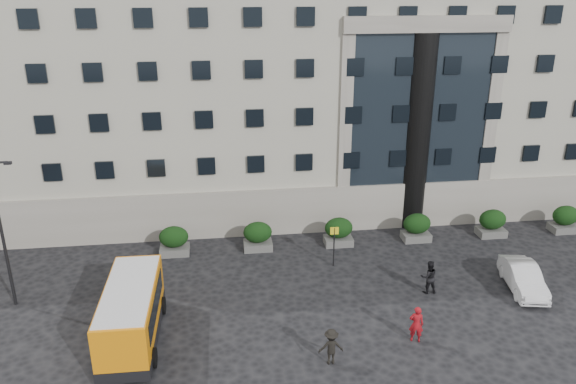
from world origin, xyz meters
The scene contains 18 objects.
ground centered at (0.00, 0.00, 0.00)m, with size 120.00×120.00×0.00m, color black.
civic_building centered at (6.00, 22.00, 9.00)m, with size 44.00×24.00×18.00m, color #A6A292.
entrance_column centered at (12.00, 10.30, 6.50)m, with size 1.80×1.80×13.00m, color black.
hedge_a centered at (-4.00, 7.80, 0.93)m, with size 1.80×1.26×1.84m.
hedge_b centered at (1.20, 7.80, 0.93)m, with size 1.80×1.26×1.84m.
hedge_c centered at (6.40, 7.80, 0.93)m, with size 1.80×1.26×1.84m.
hedge_d centered at (11.60, 7.80, 0.93)m, with size 1.80×1.26×1.84m.
hedge_e centered at (16.80, 7.80, 0.93)m, with size 1.80×1.26×1.84m.
hedge_f centered at (22.00, 7.80, 0.93)m, with size 1.80×1.26×1.84m.
street_lamp centered at (-11.94, 3.00, 4.37)m, with size 1.16×0.18×8.00m.
bus_stop_sign centered at (5.50, 5.00, 1.73)m, with size 0.50×0.08×2.52m.
minibus centered at (-5.40, -0.97, 1.54)m, with size 2.64×6.73×2.80m.
red_truck centered at (-14.42, 18.43, 1.58)m, with size 2.79×5.76×3.08m.
parked_car_d centered at (-11.50, 16.00, 0.74)m, with size 2.46×5.34×1.48m, color black.
white_taxi centered at (15.28, 1.00, 0.72)m, with size 1.53×4.38×1.44m, color silver.
pedestrian_a centered at (7.83, -2.79, 0.93)m, with size 0.68×0.44×1.86m, color #A11018.
pedestrian_b centered at (10.00, 1.38, 0.95)m, with size 0.92×0.72×1.90m, color black.
pedestrian_c centered at (3.53, -3.89, 0.86)m, with size 1.12×0.64×1.73m, color black.
Camera 1 is at (-1.02, -24.19, 16.12)m, focal length 35.00 mm.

